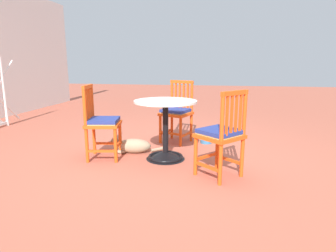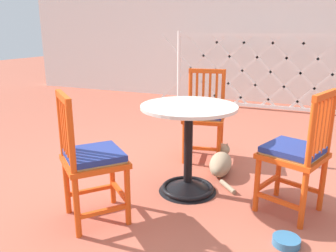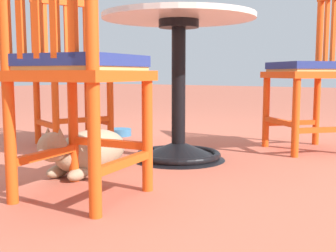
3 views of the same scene
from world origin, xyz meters
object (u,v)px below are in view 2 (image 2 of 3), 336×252
Objects in this scene: tabby_cat at (221,162)px; cafe_table at (188,159)px; orange_chair_facing_out at (204,117)px; orange_chair_at_corner at (296,154)px; orange_chair_near_fence at (91,160)px; pet_water_bowl at (286,241)px.

cafe_table is at bearing -108.06° from tabby_cat.
orange_chair_facing_out is at bearing 132.50° from tabby_cat.
cafe_table is 0.83× the size of orange_chair_at_corner.
orange_chair_near_fence is (-0.46, -0.66, 0.16)m from cafe_table.
orange_chair_at_corner is at bearing -41.08° from orange_chair_facing_out.
orange_chair_near_fence and orange_chair_at_corner have the same top height.
orange_chair_at_corner reaches higher than cafe_table.
cafe_table is at bearing 150.54° from pet_water_bowl.
orange_chair_near_fence and orange_chair_facing_out have the same top height.
orange_chair_at_corner and orange_chair_facing_out have the same top height.
orange_chair_facing_out reaches higher than tabby_cat.
cafe_table is 0.83× the size of orange_chair_near_fence.
orange_chair_facing_out is 1.60m from pet_water_bowl.
cafe_table is 0.55m from tabby_cat.
orange_chair_near_fence is 1.36m from pet_water_bowl.
orange_chair_near_fence is at bearing -170.92° from pet_water_bowl.
pet_water_bowl is at bearing -53.41° from orange_chair_facing_out.
pet_water_bowl is (1.28, 0.20, -0.42)m from orange_chair_near_fence.
orange_chair_at_corner is at bearing 90.69° from pet_water_bowl.
tabby_cat is at bearing 61.72° from orange_chair_near_fence.
orange_chair_near_fence is at bearing -124.77° from cafe_table.
orange_chair_facing_out is at bearing 97.60° from cafe_table.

